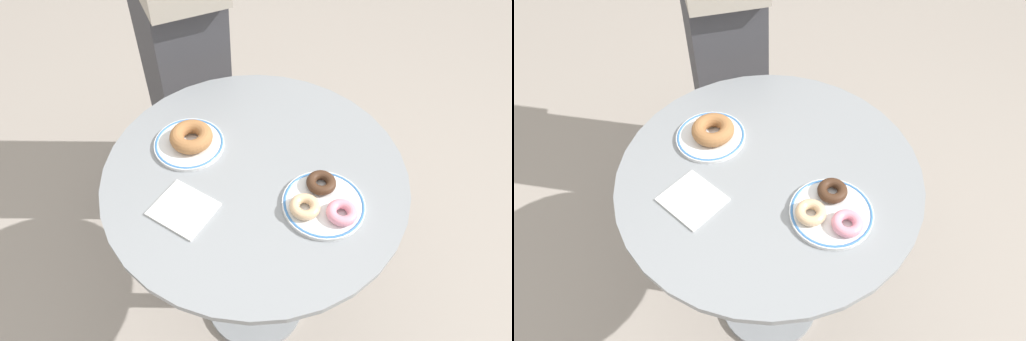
% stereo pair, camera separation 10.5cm
% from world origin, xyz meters
% --- Properties ---
extents(ground_plane, '(7.00, 7.00, 0.02)m').
position_xyz_m(ground_plane, '(0.00, 0.00, -0.01)').
color(ground_plane, '#9E9389').
extents(cafe_table, '(0.73, 0.73, 0.75)m').
position_xyz_m(cafe_table, '(0.00, 0.00, 0.54)').
color(cafe_table, gray).
rests_on(cafe_table, ground).
extents(plate_left, '(0.18, 0.18, 0.01)m').
position_xyz_m(plate_left, '(-0.18, -0.03, 0.76)').
color(plate_left, white).
rests_on(plate_left, cafe_table).
extents(plate_right, '(0.19, 0.19, 0.01)m').
position_xyz_m(plate_right, '(0.18, 0.01, 0.76)').
color(plate_right, white).
rests_on(plate_right, cafe_table).
extents(donut_cinnamon, '(0.11, 0.11, 0.04)m').
position_xyz_m(donut_cinnamon, '(-0.18, -0.02, 0.78)').
color(donut_cinnamon, '#A36B3D').
rests_on(donut_cinnamon, plate_left).
extents(donut_pink_frosted, '(0.09, 0.09, 0.02)m').
position_xyz_m(donut_pink_frosted, '(0.23, 0.00, 0.77)').
color(donut_pink_frosted, pink).
rests_on(donut_pink_frosted, plate_right).
extents(donut_chocolate, '(0.09, 0.09, 0.02)m').
position_xyz_m(donut_chocolate, '(0.15, 0.05, 0.77)').
color(donut_chocolate, '#422819').
rests_on(donut_chocolate, plate_right).
extents(donut_glazed, '(0.08, 0.08, 0.02)m').
position_xyz_m(donut_glazed, '(0.16, -0.03, 0.77)').
color(donut_glazed, '#E0B789').
rests_on(donut_glazed, plate_right).
extents(paper_napkin, '(0.13, 0.12, 0.01)m').
position_xyz_m(paper_napkin, '(-0.07, -0.18, 0.75)').
color(paper_napkin, white).
rests_on(paper_napkin, cafe_table).
extents(person_figure, '(0.51, 0.43, 1.75)m').
position_xyz_m(person_figure, '(-0.54, 0.33, 0.86)').
color(person_figure, '#3D3D42').
rests_on(person_figure, ground).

